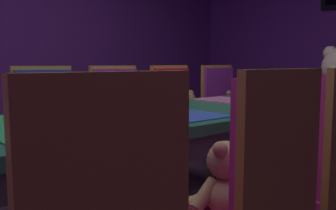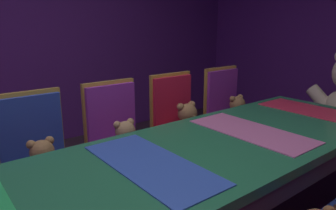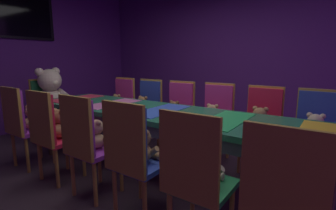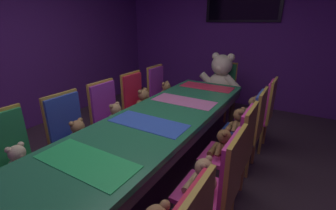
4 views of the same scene
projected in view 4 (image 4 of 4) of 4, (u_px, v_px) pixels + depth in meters
ground_plane at (150, 186)px, 2.49m from camera, size 7.90×7.90×0.00m
wall_back at (241, 35)px, 4.59m from camera, size 5.20×0.12×2.80m
banquet_table at (149, 131)px, 2.26m from camera, size 0.90×3.55×0.75m
chair_left_1 at (10, 154)px, 1.98m from camera, size 0.42×0.41×0.98m
teddy_left_1 at (19, 162)px, 1.92m from camera, size 0.22×0.28×0.27m
chair_left_2 at (70, 130)px, 2.42m from camera, size 0.42×0.41×0.98m
teddy_left_2 at (79, 134)px, 2.36m from camera, size 0.23×0.30×0.28m
chair_left_3 at (108, 112)px, 2.88m from camera, size 0.42×0.41×0.98m
teddy_left_3 at (116, 116)px, 2.82m from camera, size 0.23×0.30×0.28m
chair_left_4 at (136, 100)px, 3.35m from camera, size 0.42×0.41×0.98m
teddy_left_4 at (144, 101)px, 3.28m from camera, size 0.26×0.34×0.32m
chair_left_5 at (159, 90)px, 3.83m from camera, size 0.42×0.41×0.98m
teddy_left_5 at (166, 92)px, 3.77m from camera, size 0.24×0.31×0.29m
chair_right_2 at (222, 181)px, 1.65m from camera, size 0.42×0.41×0.98m
teddy_right_2 at (203, 177)px, 1.72m from camera, size 0.23×0.30×0.28m
chair_right_3 at (239, 146)px, 2.11m from camera, size 0.42×0.41×0.98m
teddy_right_3 at (223, 144)px, 2.19m from camera, size 0.22×0.29×0.27m
chair_right_4 at (252, 123)px, 2.57m from camera, size 0.42×0.41×0.98m
teddy_right_4 at (239, 122)px, 2.65m from camera, size 0.24×0.31×0.29m
chair_right_5 at (264, 108)px, 3.03m from camera, size 0.42×0.41×0.98m
teddy_right_5 at (253, 107)px, 3.11m from camera, size 0.22×0.28×0.27m
throne_chair at (223, 84)px, 4.15m from camera, size 0.41×0.42×0.98m
king_teddy_bear at (221, 77)px, 3.96m from camera, size 0.75×0.58×0.71m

